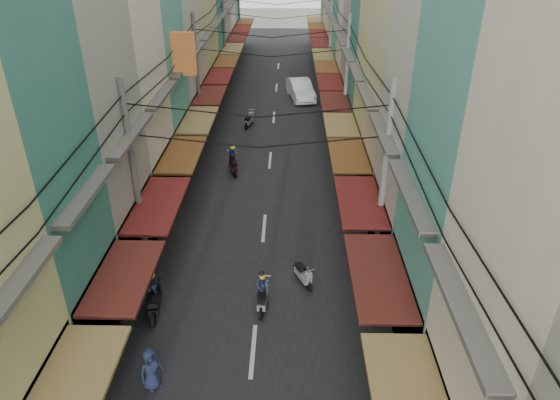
# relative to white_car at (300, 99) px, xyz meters

# --- Properties ---
(ground) EXTENTS (160.00, 160.00, 0.00)m
(ground) POSITION_rel_white_car_xyz_m (-2.12, -26.79, 0.00)
(ground) COLOR slate
(ground) RESTS_ON ground
(road) EXTENTS (10.00, 80.00, 0.02)m
(road) POSITION_rel_white_car_xyz_m (-2.12, -6.79, 0.01)
(road) COLOR black
(road) RESTS_ON ground
(sidewalk_left) EXTENTS (3.00, 80.00, 0.06)m
(sidewalk_left) POSITION_rel_white_car_xyz_m (-8.62, -6.79, 0.03)
(sidewalk_left) COLOR gray
(sidewalk_left) RESTS_ON ground
(sidewalk_right) EXTENTS (3.00, 80.00, 0.06)m
(sidewalk_right) POSITION_rel_white_car_xyz_m (4.38, -6.79, 0.03)
(sidewalk_right) COLOR gray
(sidewalk_right) RESTS_ON ground
(utility_poles) EXTENTS (10.20, 66.13, 8.20)m
(utility_poles) POSITION_rel_white_car_xyz_m (-2.12, -11.78, 6.59)
(utility_poles) COLOR slate
(utility_poles) RESTS_ON ground
(white_car) EXTENTS (5.93, 3.24, 1.98)m
(white_car) POSITION_rel_white_car_xyz_m (0.00, 0.00, 0.00)
(white_car) COLOR silver
(white_car) RESTS_ON ground
(bicycle) EXTENTS (1.49, 0.63, 1.01)m
(bicycle) POSITION_rel_white_car_xyz_m (5.38, -29.79, 0.00)
(bicycle) COLOR black
(bicycle) RESTS_ON ground
(moving_scooters) EXTENTS (6.02, 21.95, 1.95)m
(moving_scooters) POSITION_rel_white_car_xyz_m (-3.93, -21.06, 0.54)
(moving_scooters) COLOR black
(moving_scooters) RESTS_ON ground
(parked_scooters) EXTENTS (12.63, 14.47, 1.01)m
(parked_scooters) POSITION_rel_white_car_xyz_m (1.77, -29.90, 0.47)
(parked_scooters) COLOR black
(parked_scooters) RESTS_ON ground
(pedestrians) EXTENTS (13.35, 26.32, 2.07)m
(pedestrians) POSITION_rel_white_car_xyz_m (-5.83, -22.39, 1.00)
(pedestrians) COLOR #29202B
(pedestrians) RESTS_ON ground
(market_umbrella) EXTENTS (2.46, 2.46, 2.59)m
(market_umbrella) POSITION_rel_white_car_xyz_m (5.08, -27.80, 2.28)
(market_umbrella) COLOR #B2B2B7
(market_umbrella) RESTS_ON ground
(traffic_sign) EXTENTS (0.10, 0.70, 3.20)m
(traffic_sign) POSITION_rel_white_car_xyz_m (3.77, -31.86, 2.36)
(traffic_sign) COLOR slate
(traffic_sign) RESTS_ON ground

